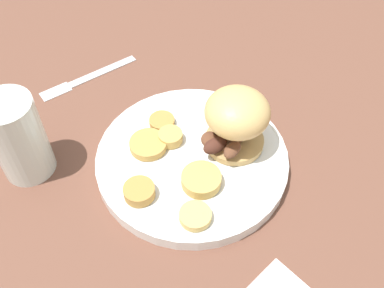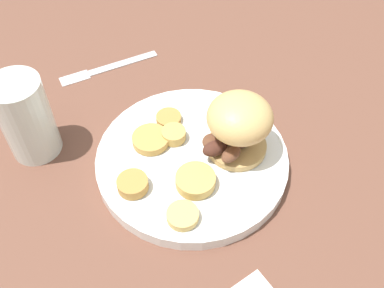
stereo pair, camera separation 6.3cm
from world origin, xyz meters
The scene contains 11 objects.
ground_plane centered at (0.00, 0.00, 0.00)m, with size 4.00×4.00×0.00m, color brown.
dinner_plate centered at (0.00, 0.00, 0.01)m, with size 0.28×0.28×0.02m.
sandwich centered at (-0.01, 0.06, 0.07)m, with size 0.10×0.10×0.10m.
potato_round_0 centered at (0.05, 0.00, 0.03)m, with size 0.06×0.06×0.02m, color tan.
potato_round_1 centered at (0.05, -0.09, 0.03)m, with size 0.04×0.04×0.02m, color #BC8942.
potato_round_2 centered at (0.10, -0.02, 0.03)m, with size 0.04×0.04×0.01m, color #DBB766.
potato_round_3 centered at (-0.03, -0.06, 0.03)m, with size 0.05×0.05×0.01m, color tan.
potato_round_4 centered at (-0.07, -0.03, 0.03)m, with size 0.04×0.04×0.01m, color #BC8942.
potato_round_5 centered at (-0.04, -0.02, 0.03)m, with size 0.04×0.04×0.02m, color tan.
fork centered at (-0.23, -0.13, 0.00)m, with size 0.08×0.18×0.00m.
drinking_glass centered at (-0.05, -0.23, 0.07)m, with size 0.07×0.07×0.13m.
Camera 1 is at (0.39, -0.10, 0.53)m, focal length 42.00 mm.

